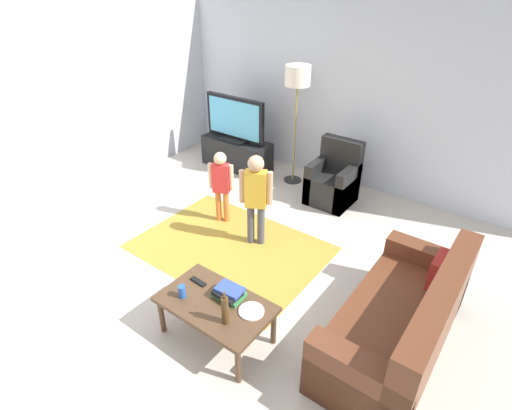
{
  "coord_description": "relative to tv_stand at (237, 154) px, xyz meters",
  "views": [
    {
      "loc": [
        2.32,
        -2.51,
        2.94
      ],
      "look_at": [
        0.0,
        0.6,
        0.65
      ],
      "focal_mm": 28.34,
      "sensor_mm": 36.0,
      "label": 1
    }
  ],
  "objects": [
    {
      "name": "tv_stand",
      "position": [
        0.0,
        0.0,
        0.0
      ],
      "size": [
        1.2,
        0.44,
        0.5
      ],
      "color": "black",
      "rests_on": "ground"
    },
    {
      "name": "bottle",
      "position": [
        2.37,
        -3.06,
        0.31
      ],
      "size": [
        0.06,
        0.06,
        0.33
      ],
      "color": "#4C3319",
      "rests_on": "coffee_table"
    },
    {
      "name": "plate",
      "position": [
        2.47,
        -2.84,
        0.18
      ],
      "size": [
        0.22,
        0.22,
        0.02
      ],
      "color": "white",
      "rests_on": "coffee_table"
    },
    {
      "name": "soda_can",
      "position": [
        1.87,
        -3.06,
        0.24
      ],
      "size": [
        0.07,
        0.07,
        0.12
      ],
      "primitive_type": "cylinder",
      "color": "#2659B2",
      "rests_on": "coffee_table"
    },
    {
      "name": "couch",
      "position": [
        3.54,
        -2.07,
        0.05
      ],
      "size": [
        0.8,
        1.8,
        0.86
      ],
      "color": "brown",
      "rests_on": "ground"
    },
    {
      "name": "coffee_table",
      "position": [
        2.15,
        -2.94,
        0.13
      ],
      "size": [
        1.0,
        0.6,
        0.42
      ],
      "color": "#513823",
      "rests_on": "ground"
    },
    {
      "name": "floor_lamp",
      "position": [
        1.02,
        0.15,
        1.3
      ],
      "size": [
        0.36,
        0.36,
        1.78
      ],
      "color": "#262626",
      "rests_on": "ground"
    },
    {
      "name": "ground",
      "position": [
        1.67,
        -2.3,
        -0.24
      ],
      "size": [
        7.8,
        7.8,
        0.0
      ],
      "primitive_type": "plane",
      "color": "beige"
    },
    {
      "name": "area_rug",
      "position": [
        1.37,
        -1.82,
        -0.24
      ],
      "size": [
        2.2,
        1.6,
        0.01
      ],
      "primitive_type": "cube",
      "color": "#B28C33",
      "rests_on": "ground"
    },
    {
      "name": "tv_remote",
      "position": [
        1.85,
        -2.84,
        0.19
      ],
      "size": [
        0.17,
        0.06,
        0.02
      ],
      "primitive_type": "cube",
      "rotation": [
        0.0,
        0.0,
        -0.05
      ],
      "color": "black",
      "rests_on": "coffee_table"
    },
    {
      "name": "child_near_tv",
      "position": [
        0.9,
        -1.41,
        0.35
      ],
      "size": [
        0.3,
        0.2,
        0.99
      ],
      "color": "orange",
      "rests_on": "ground"
    },
    {
      "name": "wall_back",
      "position": [
        1.67,
        0.7,
        1.11
      ],
      "size": [
        6.0,
        0.12,
        2.7
      ],
      "primitive_type": "cube",
      "color": "silver",
      "rests_on": "ground"
    },
    {
      "name": "wall_left",
      "position": [
        -1.33,
        -2.3,
        1.11
      ],
      "size": [
        0.12,
        6.0,
        2.7
      ],
      "primitive_type": "cube",
      "color": "silver",
      "rests_on": "ground"
    },
    {
      "name": "tv",
      "position": [
        -0.0,
        -0.02,
        0.6
      ],
      "size": [
        1.1,
        0.28,
        0.71
      ],
      "color": "black",
      "rests_on": "tv_stand"
    },
    {
      "name": "book_stack",
      "position": [
        2.2,
        -2.81,
        0.22
      ],
      "size": [
        0.27,
        0.22,
        0.1
      ],
      "color": "#388C4C",
      "rests_on": "coffee_table"
    },
    {
      "name": "armchair",
      "position": [
        1.82,
        -0.04,
        0.05
      ],
      "size": [
        0.6,
        0.6,
        0.9
      ],
      "color": "black",
      "rests_on": "ground"
    },
    {
      "name": "child_center",
      "position": [
        1.55,
        -1.54,
        0.45
      ],
      "size": [
        0.35,
        0.24,
        1.16
      ],
      "color": "#4C4C59",
      "rests_on": "ground"
    }
  ]
}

